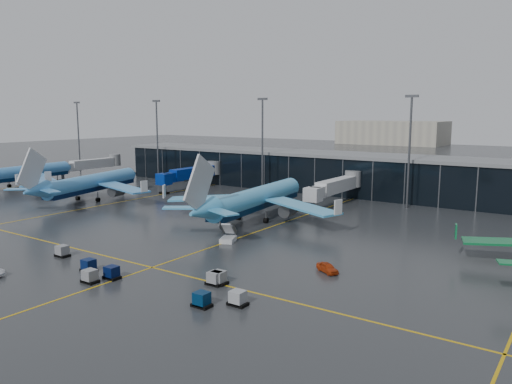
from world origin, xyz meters
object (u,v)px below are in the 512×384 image
Objects in this scene: airliner_arkefly at (92,173)px; baggage_carts at (148,277)px; mobile_airstair at (228,237)px; airliner_klm_near at (257,186)px; airliner_klm_west at (21,165)px; service_van_red at (327,268)px.

baggage_carts is (57.60, -35.68, -5.96)m from airliner_arkefly.
airliner_arkefly is 11.53× the size of mobile_airstair.
airliner_arkefly is 0.96× the size of airliner_klm_near.
airliner_arkefly reaches higher than airliner_klm_west.
airliner_klm_west is 99.58m from baggage_carts.
mobile_airstair is 21.75m from service_van_red.
airliner_klm_near is 36.19m from service_van_red.
airliner_arkefly is at bearing 148.22° from baggage_carts.
baggage_carts is (10.24, -39.59, -6.23)m from airliner_klm_near.
mobile_airstair is 0.98× the size of service_van_red.
airliner_arkefly reaches higher than baggage_carts.
baggage_carts reaches higher than service_van_red.
mobile_airstair is at bearing -29.85° from airliner_arkefly.
airliner_arkefly is at bearing 106.58° from service_van_red.
airliner_klm_near is (47.36, 3.91, 0.27)m from airliner_arkefly.
airliner_klm_west is at bearing 162.02° from airliner_arkefly.
mobile_airstair reaches higher than baggage_carts.
airliner_arkefly reaches higher than mobile_airstair.
mobile_airstair is (-4.06, 21.88, 0.01)m from baggage_carts.
airliner_klm_west reaches higher than mobile_airstair.
service_van_red is at bearing -35.92° from mobile_airstair.
mobile_airstair is at bearing 107.10° from service_van_red.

